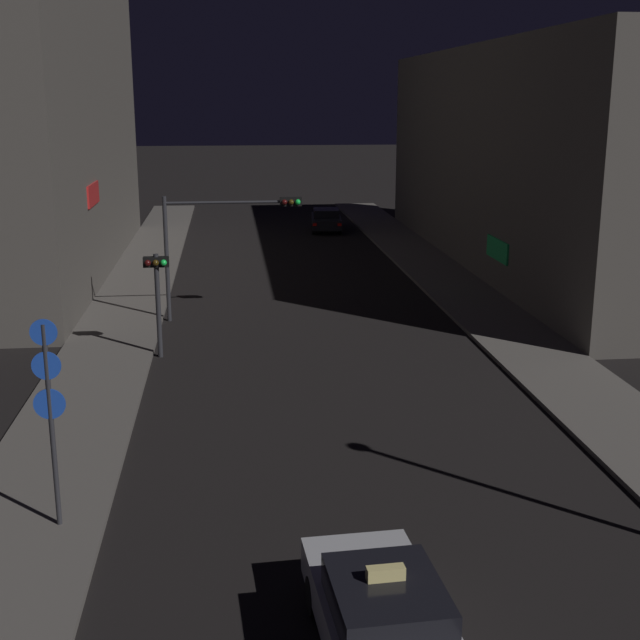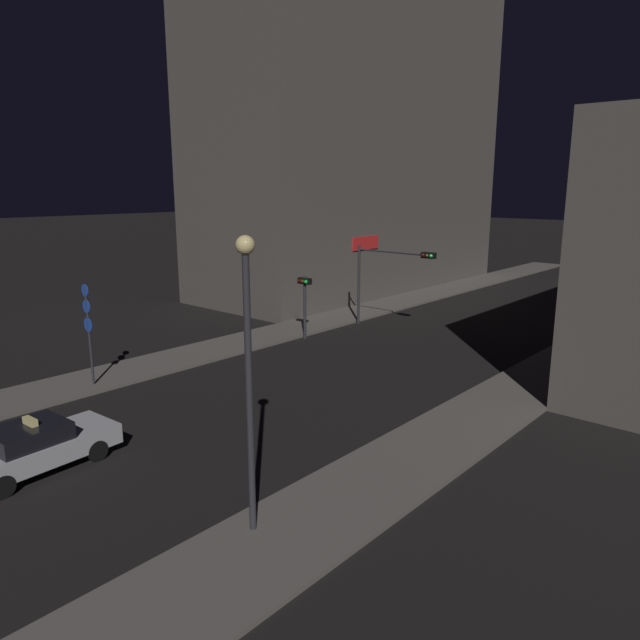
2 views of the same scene
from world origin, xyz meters
name	(u,v)px [view 1 (image 1 of 2)]	position (x,y,z in m)	size (l,w,h in m)	color
sidewalk_left	(129,304)	(-6.98, 30.27, 0.07)	(3.06, 64.54, 0.13)	#5B5651
sidewalk_right	(466,296)	(6.98, 30.27, 0.07)	(3.06, 64.54, 0.13)	#5B5651
building_facade_right	(531,158)	(12.06, 37.45, 5.29)	(7.18, 32.62, 10.58)	#514C47
taxi	(384,619)	(-0.78, 6.85, 0.74)	(2.07, 4.55, 1.62)	#B7B7BC
far_car	(326,219)	(3.25, 49.33, 0.73)	(2.18, 4.59, 1.42)	black
traffic_light_overhead	(223,228)	(-3.11, 27.62, 3.48)	(5.11, 0.42, 4.69)	#2D2D33
traffic_light_left_kerb	(157,283)	(-5.21, 22.95, 2.45)	(0.80, 0.42, 3.39)	#2D2D33
sign_pole_left	(50,405)	(-6.32, 11.50, 2.59)	(0.60, 0.10, 4.12)	#2D2D33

